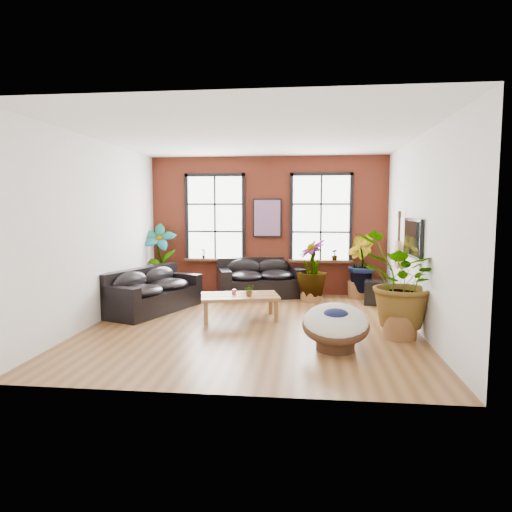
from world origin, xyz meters
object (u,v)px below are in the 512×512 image
at_px(sofa_back, 260,279).
at_px(coffee_table, 240,298).
at_px(papasan_chair, 336,325).
at_px(sofa_left, 151,292).

height_order(sofa_back, coffee_table, sofa_back).
xyz_separation_m(sofa_back, papasan_chair, (1.61, -4.21, -0.03)).
relative_size(sofa_left, papasan_chair, 2.23).
distance_m(coffee_table, papasan_chair, 2.54).
relative_size(sofa_left, coffee_table, 1.49).
relative_size(sofa_back, coffee_table, 1.36).
bearing_deg(sofa_left, sofa_back, -28.10).
distance_m(sofa_left, papasan_chair, 4.43).
bearing_deg(sofa_back, sofa_left, -156.61).
xyz_separation_m(sofa_left, coffee_table, (1.99, -0.52, 0.02)).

